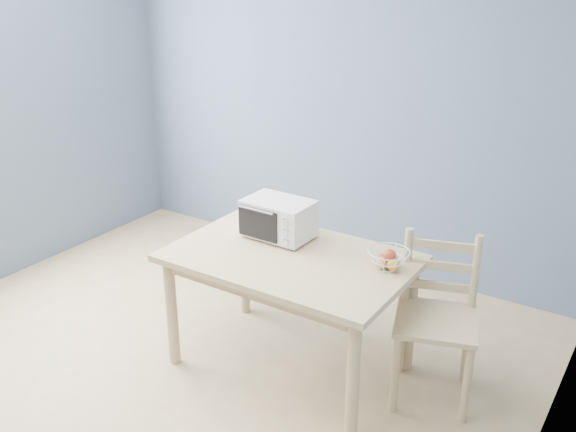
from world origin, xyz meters
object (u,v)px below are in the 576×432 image
Objects in this scene: toaster_oven at (276,218)px; dining_table at (290,271)px; dining_chair at (436,320)px; fruit_basket at (388,259)px.

dining_table is at bearing -38.59° from toaster_oven.
dining_table is 1.48× the size of dining_chair.
toaster_oven is at bearing 177.74° from fruit_basket.
fruit_basket is (0.77, -0.03, -0.07)m from toaster_oven.
dining_chair is at bearing 15.51° from dining_table.
dining_table is 0.59m from fruit_basket.
toaster_oven reaches higher than fruit_basket.
dining_chair is at bearing 3.66° from toaster_oven.
toaster_oven is 0.77m from fruit_basket.
dining_table is 0.36m from toaster_oven.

